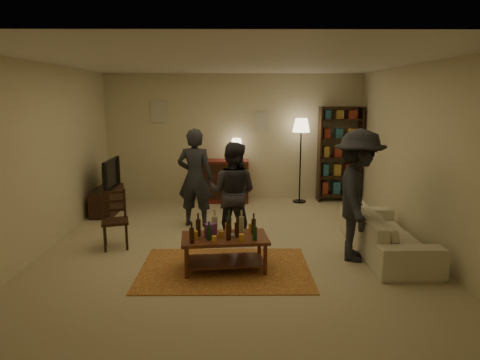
{
  "coord_description": "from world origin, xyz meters",
  "views": [
    {
      "loc": [
        0.05,
        -6.24,
        2.22
      ],
      "look_at": [
        0.1,
        0.1,
        0.98
      ],
      "focal_mm": 32.0,
      "sensor_mm": 36.0,
      "label": 1
    }
  ],
  "objects_px": {
    "floor_lamp": "(301,131)",
    "coffee_table": "(224,240)",
    "bookshelf": "(339,153)",
    "person_right": "(233,193)",
    "dresser": "(225,180)",
    "person_by_sofa": "(358,196)",
    "dining_chair": "(115,217)",
    "tv_stand": "(107,194)",
    "sofa": "(387,233)",
    "person_left": "(195,178)"
  },
  "relations": [
    {
      "from": "floor_lamp",
      "to": "coffee_table",
      "type": "bearing_deg",
      "value": -112.47
    },
    {
      "from": "bookshelf",
      "to": "person_right",
      "type": "xyz_separation_m",
      "value": [
        -2.25,
        -2.64,
        -0.26
      ]
    },
    {
      "from": "dresser",
      "to": "bookshelf",
      "type": "bearing_deg",
      "value": 1.57
    },
    {
      "from": "coffee_table",
      "to": "person_right",
      "type": "bearing_deg",
      "value": 84.8
    },
    {
      "from": "dresser",
      "to": "person_by_sofa",
      "type": "relative_size",
      "value": 0.75
    },
    {
      "from": "bookshelf",
      "to": "floor_lamp",
      "type": "xyz_separation_m",
      "value": [
        -0.85,
        -0.13,
        0.48
      ]
    },
    {
      "from": "coffee_table",
      "to": "bookshelf",
      "type": "bearing_deg",
      "value": 57.97
    },
    {
      "from": "dining_chair",
      "to": "person_right",
      "type": "height_order",
      "value": "person_right"
    },
    {
      "from": "dresser",
      "to": "bookshelf",
      "type": "distance_m",
      "value": 2.5
    },
    {
      "from": "tv_stand",
      "to": "person_by_sofa",
      "type": "relative_size",
      "value": 0.59
    },
    {
      "from": "coffee_table",
      "to": "floor_lamp",
      "type": "bearing_deg",
      "value": 67.53
    },
    {
      "from": "dining_chair",
      "to": "sofa",
      "type": "distance_m",
      "value": 3.98
    },
    {
      "from": "floor_lamp",
      "to": "person_left",
      "type": "xyz_separation_m",
      "value": [
        -2.05,
        -1.66,
        -0.66
      ]
    },
    {
      "from": "bookshelf",
      "to": "person_right",
      "type": "distance_m",
      "value": 3.48
    },
    {
      "from": "tv_stand",
      "to": "person_right",
      "type": "relative_size",
      "value": 0.68
    },
    {
      "from": "bookshelf",
      "to": "person_right",
      "type": "bearing_deg",
      "value": -130.48
    },
    {
      "from": "bookshelf",
      "to": "sofa",
      "type": "height_order",
      "value": "bookshelf"
    },
    {
      "from": "floor_lamp",
      "to": "sofa",
      "type": "height_order",
      "value": "floor_lamp"
    },
    {
      "from": "dining_chair",
      "to": "person_right",
      "type": "relative_size",
      "value": 0.56
    },
    {
      "from": "sofa",
      "to": "person_right",
      "type": "distance_m",
      "value": 2.32
    },
    {
      "from": "floor_lamp",
      "to": "sofa",
      "type": "relative_size",
      "value": 0.85
    },
    {
      "from": "dining_chair",
      "to": "bookshelf",
      "type": "bearing_deg",
      "value": 19.81
    },
    {
      "from": "person_by_sofa",
      "to": "dresser",
      "type": "bearing_deg",
      "value": 43.43
    },
    {
      "from": "tv_stand",
      "to": "person_right",
      "type": "height_order",
      "value": "person_right"
    },
    {
      "from": "sofa",
      "to": "person_left",
      "type": "xyz_separation_m",
      "value": [
        -2.86,
        1.39,
        0.55
      ]
    },
    {
      "from": "dining_chair",
      "to": "coffee_table",
      "type": "bearing_deg",
      "value": -44.07
    },
    {
      "from": "bookshelf",
      "to": "dining_chair",
      "type": "bearing_deg",
      "value": -144.39
    },
    {
      "from": "dining_chair",
      "to": "sofa",
      "type": "height_order",
      "value": "dining_chair"
    },
    {
      "from": "tv_stand",
      "to": "person_left",
      "type": "bearing_deg",
      "value": -24.35
    },
    {
      "from": "tv_stand",
      "to": "person_right",
      "type": "xyz_separation_m",
      "value": [
        2.44,
        -1.66,
        0.39
      ]
    },
    {
      "from": "coffee_table",
      "to": "floor_lamp",
      "type": "xyz_separation_m",
      "value": [
        1.5,
        3.63,
        1.11
      ]
    },
    {
      "from": "coffee_table",
      "to": "person_left",
      "type": "relative_size",
      "value": 0.68
    },
    {
      "from": "person_right",
      "to": "sofa",
      "type": "bearing_deg",
      "value": -175.86
    },
    {
      "from": "dresser",
      "to": "person_by_sofa",
      "type": "distance_m",
      "value": 3.84
    },
    {
      "from": "coffee_table",
      "to": "floor_lamp",
      "type": "relative_size",
      "value": 0.65
    },
    {
      "from": "floor_lamp",
      "to": "sofa",
      "type": "xyz_separation_m",
      "value": [
        0.81,
        -3.05,
        -1.21
      ]
    },
    {
      "from": "dining_chair",
      "to": "tv_stand",
      "type": "height_order",
      "value": "tv_stand"
    },
    {
      "from": "dresser",
      "to": "person_left",
      "type": "xyz_separation_m",
      "value": [
        -0.47,
        -1.72,
        0.37
      ]
    },
    {
      "from": "person_by_sofa",
      "to": "coffee_table",
      "type": "bearing_deg",
      "value": 115.52
    },
    {
      "from": "coffee_table",
      "to": "person_right",
      "type": "distance_m",
      "value": 1.19
    },
    {
      "from": "floor_lamp",
      "to": "bookshelf",
      "type": "bearing_deg",
      "value": 8.69
    },
    {
      "from": "dining_chair",
      "to": "floor_lamp",
      "type": "distance_m",
      "value": 4.31
    },
    {
      "from": "coffee_table",
      "to": "tv_stand",
      "type": "height_order",
      "value": "tv_stand"
    },
    {
      "from": "dining_chair",
      "to": "tv_stand",
      "type": "xyz_separation_m",
      "value": [
        -0.68,
        1.89,
        -0.07
      ]
    },
    {
      "from": "coffee_table",
      "to": "person_right",
      "type": "relative_size",
      "value": 0.75
    },
    {
      "from": "bookshelf",
      "to": "sofa",
      "type": "xyz_separation_m",
      "value": [
        -0.05,
        -3.18,
        -0.73
      ]
    },
    {
      "from": "person_left",
      "to": "person_by_sofa",
      "type": "distance_m",
      "value": 2.85
    },
    {
      "from": "dresser",
      "to": "bookshelf",
      "type": "relative_size",
      "value": 0.67
    },
    {
      "from": "floor_lamp",
      "to": "dresser",
      "type": "bearing_deg",
      "value": 177.71
    },
    {
      "from": "sofa",
      "to": "person_by_sofa",
      "type": "xyz_separation_m",
      "value": [
        -0.5,
        -0.2,
        0.6
      ]
    }
  ]
}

